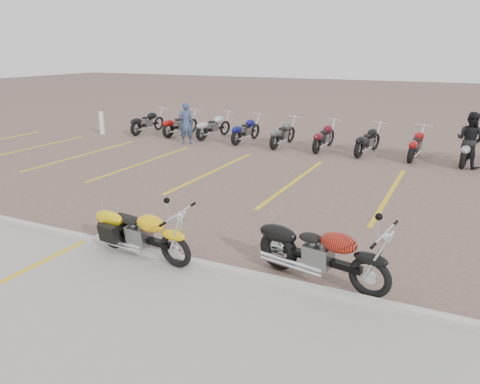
{
  "coord_description": "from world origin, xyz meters",
  "views": [
    {
      "loc": [
        4.31,
        -8.47,
        3.74
      ],
      "look_at": [
        0.08,
        0.22,
        0.75
      ],
      "focal_mm": 35.0,
      "sensor_mm": 36.0,
      "label": 1
    }
  ],
  "objects_px": {
    "person_b": "(470,140)",
    "bollard": "(102,123)",
    "person_a": "(186,123)",
    "flame_cruiser": "(319,254)",
    "yellow_cruiser": "(141,234)"
  },
  "relations": [
    {
      "from": "person_a",
      "to": "bollard",
      "type": "distance_m",
      "value": 4.63
    },
    {
      "from": "flame_cruiser",
      "to": "person_a",
      "type": "distance_m",
      "value": 12.25
    },
    {
      "from": "flame_cruiser",
      "to": "bollard",
      "type": "xyz_separation_m",
      "value": [
        -12.88,
        9.27,
        0.01
      ]
    },
    {
      "from": "person_a",
      "to": "bollard",
      "type": "xyz_separation_m",
      "value": [
        -4.62,
        0.23,
        -0.33
      ]
    },
    {
      "from": "yellow_cruiser",
      "to": "person_a",
      "type": "distance_m",
      "value": 10.8
    },
    {
      "from": "bollard",
      "to": "person_b",
      "type": "bearing_deg",
      "value": 1.61
    },
    {
      "from": "yellow_cruiser",
      "to": "bollard",
      "type": "bearing_deg",
      "value": 140.95
    },
    {
      "from": "flame_cruiser",
      "to": "person_a",
      "type": "bearing_deg",
      "value": 144.03
    },
    {
      "from": "person_b",
      "to": "bollard",
      "type": "bearing_deg",
      "value": 28.44
    },
    {
      "from": "person_a",
      "to": "flame_cruiser",
      "type": "bearing_deg",
      "value": 100.1
    },
    {
      "from": "person_b",
      "to": "person_a",
      "type": "bearing_deg",
      "value": 30.41
    },
    {
      "from": "flame_cruiser",
      "to": "person_a",
      "type": "xyz_separation_m",
      "value": [
        -8.26,
        9.04,
        0.34
      ]
    },
    {
      "from": "flame_cruiser",
      "to": "yellow_cruiser",
      "type": "bearing_deg",
      "value": -159.42
    },
    {
      "from": "person_a",
      "to": "bollard",
      "type": "relative_size",
      "value": 1.66
    },
    {
      "from": "yellow_cruiser",
      "to": "person_b",
      "type": "relative_size",
      "value": 1.25
    }
  ]
}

